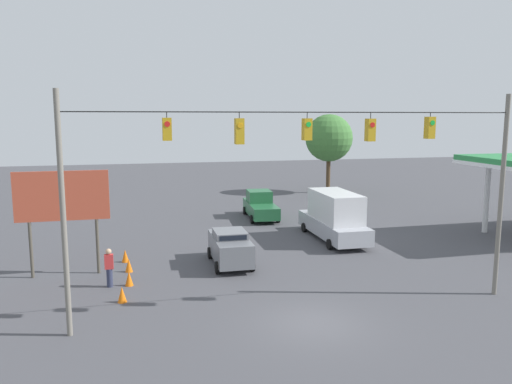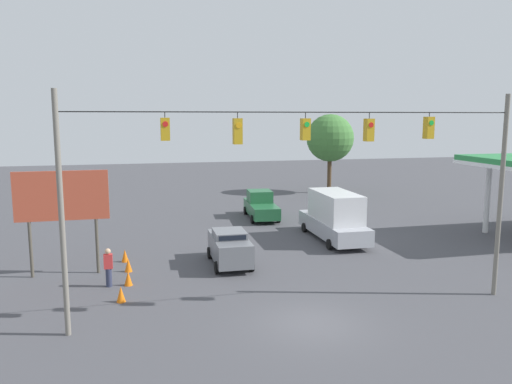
# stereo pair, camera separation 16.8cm
# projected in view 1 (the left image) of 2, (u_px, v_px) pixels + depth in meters

# --- Properties ---
(ground_plane) EXTENTS (140.00, 140.00, 0.00)m
(ground_plane) POSITION_uv_depth(u_px,v_px,m) (313.00, 323.00, 19.29)
(ground_plane) COLOR #47474C
(overhead_signal_span) EXTENTS (18.25, 0.38, 8.87)m
(overhead_signal_span) POSITION_uv_depth(u_px,v_px,m) (307.00, 173.00, 19.49)
(overhead_signal_span) COLOR slate
(overhead_signal_span) RESTS_ON ground_plane
(sedan_grey_withflow_mid) EXTENTS (2.07, 4.40, 1.88)m
(sedan_grey_withflow_mid) POSITION_uv_depth(u_px,v_px,m) (230.00, 247.00, 26.82)
(sedan_grey_withflow_mid) COLOR slate
(sedan_grey_withflow_mid) RESTS_ON ground_plane
(pickup_truck_green_oncoming_deep) EXTENTS (2.47, 5.68, 2.12)m
(pickup_truck_green_oncoming_deep) POSITION_uv_depth(u_px,v_px,m) (260.00, 206.00, 39.26)
(pickup_truck_green_oncoming_deep) COLOR #236038
(pickup_truck_green_oncoming_deep) RESTS_ON ground_plane
(box_truck_silver_oncoming_far) EXTENTS (2.56, 7.32, 3.15)m
(box_truck_silver_oncoming_far) POSITION_uv_depth(u_px,v_px,m) (334.00, 216.00, 32.17)
(box_truck_silver_oncoming_far) COLOR #A8AAB2
(box_truck_silver_oncoming_far) RESTS_ON ground_plane
(traffic_cone_nearest) EXTENTS (0.39, 0.39, 0.70)m
(traffic_cone_nearest) POSITION_uv_depth(u_px,v_px,m) (122.00, 294.00, 21.41)
(traffic_cone_nearest) COLOR orange
(traffic_cone_nearest) RESTS_ON ground_plane
(traffic_cone_second) EXTENTS (0.39, 0.39, 0.70)m
(traffic_cone_second) POSITION_uv_depth(u_px,v_px,m) (129.00, 278.00, 23.53)
(traffic_cone_second) COLOR orange
(traffic_cone_second) RESTS_ON ground_plane
(traffic_cone_third) EXTENTS (0.39, 0.39, 0.70)m
(traffic_cone_third) POSITION_uv_depth(u_px,v_px,m) (129.00, 265.00, 25.62)
(traffic_cone_third) COLOR orange
(traffic_cone_third) RESTS_ON ground_plane
(traffic_cone_fourth) EXTENTS (0.39, 0.39, 0.70)m
(traffic_cone_fourth) POSITION_uv_depth(u_px,v_px,m) (125.00, 256.00, 27.36)
(traffic_cone_fourth) COLOR orange
(traffic_cone_fourth) RESTS_ON ground_plane
(roadside_billboard) EXTENTS (4.48, 0.16, 5.29)m
(roadside_billboard) POSITION_uv_depth(u_px,v_px,m) (62.00, 201.00, 24.57)
(roadside_billboard) COLOR #4C473D
(roadside_billboard) RESTS_ON ground_plane
(pedestrian) EXTENTS (0.40, 0.28, 1.84)m
(pedestrian) POSITION_uv_depth(u_px,v_px,m) (109.00, 267.00, 23.28)
(pedestrian) COLOR #2D334C
(pedestrian) RESTS_ON ground_plane
(tree_horizon_left) EXTENTS (4.90, 4.90, 8.20)m
(tree_horizon_left) POSITION_uv_depth(u_px,v_px,m) (329.00, 138.00, 51.65)
(tree_horizon_left) COLOR #4C3823
(tree_horizon_left) RESTS_ON ground_plane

